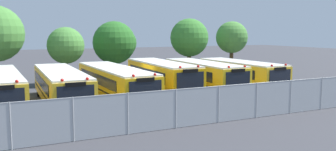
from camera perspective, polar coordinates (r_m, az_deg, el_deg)
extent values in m
plane|color=#38383D|center=(27.39, -4.62, -3.60)|extent=(160.00, 160.00, 0.00)
cube|color=black|center=(20.24, -24.35, -6.47)|extent=(2.56, 0.21, 0.36)
cube|color=black|center=(20.07, -24.52, -3.25)|extent=(2.06, 0.10, 0.94)
cube|color=black|center=(25.86, -22.29, -1.05)|extent=(0.22, 8.54, 0.70)
sphere|color=red|center=(20.15, -22.70, -0.86)|extent=(0.18, 0.18, 0.18)
cube|color=black|center=(19.97, -24.59, -1.77)|extent=(1.13, 0.10, 0.24)
cylinder|color=black|center=(21.75, -21.59, -5.51)|extent=(0.30, 1.01, 1.00)
cylinder|color=black|center=(29.34, -23.05, -2.44)|extent=(0.30, 1.01, 1.00)
cube|color=yellow|center=(25.93, -16.54, -1.55)|extent=(2.70, 11.40, 1.90)
cube|color=white|center=(25.80, -16.62, 0.67)|extent=(2.64, 11.17, 0.12)
cube|color=black|center=(20.48, -14.17, -5.90)|extent=(2.51, 0.21, 0.36)
cube|color=black|center=(20.32, -14.29, -2.81)|extent=(2.02, 0.10, 0.91)
cube|color=black|center=(26.38, -13.97, -0.66)|extent=(0.23, 8.85, 0.68)
cube|color=black|center=(26.04, -19.38, -0.95)|extent=(0.23, 8.85, 0.68)
cube|color=black|center=(25.99, -16.51, -2.38)|extent=(2.72, 11.51, 0.10)
sphere|color=red|center=(20.50, -12.58, -0.50)|extent=(0.18, 0.18, 0.18)
sphere|color=red|center=(20.26, -16.32, -0.70)|extent=(0.18, 0.18, 0.18)
cube|color=black|center=(20.23, -14.33, -1.39)|extent=(1.11, 0.10, 0.24)
cylinder|color=black|center=(22.11, -12.08, -4.97)|extent=(0.30, 1.01, 1.00)
cylinder|color=black|center=(21.76, -17.71, -5.35)|extent=(0.30, 1.01, 1.00)
cylinder|color=black|center=(29.99, -15.48, -1.93)|extent=(0.30, 1.01, 1.00)
cylinder|color=black|center=(29.74, -19.63, -2.16)|extent=(0.30, 1.01, 1.00)
cube|color=yellow|center=(26.75, -8.38, -1.05)|extent=(2.72, 11.43, 1.93)
cube|color=white|center=(26.63, -8.42, 1.14)|extent=(2.66, 11.20, 0.12)
cube|color=black|center=(21.57, -3.48, -5.04)|extent=(2.58, 0.20, 0.36)
cube|color=black|center=(21.41, -3.55, -2.05)|extent=(2.07, 0.10, 0.93)
cube|color=black|center=(27.41, -6.05, -0.17)|extent=(0.19, 8.88, 0.70)
cube|color=black|center=(26.62, -11.22, -0.47)|extent=(0.19, 8.88, 0.70)
cube|color=black|center=(26.81, -8.37, -1.87)|extent=(2.75, 11.54, 0.10)
sphere|color=red|center=(21.74, -2.06, 0.17)|extent=(0.18, 0.18, 0.18)
sphere|color=red|center=(21.20, -5.47, -0.04)|extent=(0.18, 0.18, 0.18)
cube|color=black|center=(21.33, -3.55, -0.68)|extent=(1.14, 0.10, 0.24)
cylinder|color=black|center=(23.34, -2.37, -4.19)|extent=(0.30, 1.00, 1.00)
cylinder|color=black|center=(22.53, -7.59, -4.66)|extent=(0.30, 1.00, 1.00)
cylinder|color=black|center=(30.87, -8.67, -1.51)|extent=(0.30, 1.00, 1.00)
cylinder|color=black|center=(30.26, -12.71, -1.77)|extent=(0.30, 1.00, 1.00)
cube|color=#EAA80C|center=(28.03, -0.96, -0.34)|extent=(2.67, 9.46, 2.19)
cube|color=white|center=(27.90, -0.97, 2.01)|extent=(2.61, 9.27, 0.12)
cube|color=black|center=(23.92, 3.58, -3.85)|extent=(2.47, 0.23, 0.36)
cube|color=black|center=(23.75, 3.54, -0.72)|extent=(1.98, 0.11, 1.05)
cube|color=black|center=(28.76, 1.05, 0.55)|extent=(0.24, 7.33, 0.79)
cube|color=black|center=(27.80, -3.53, 0.32)|extent=(0.24, 7.33, 0.79)
cube|color=black|center=(28.09, -0.96, -1.23)|extent=(2.69, 9.55, 0.10)
sphere|color=red|center=(24.12, 4.77, 1.44)|extent=(0.18, 0.18, 0.18)
sphere|color=red|center=(23.50, 1.93, 1.32)|extent=(0.18, 0.18, 0.18)
cube|color=black|center=(23.67, 3.57, 0.72)|extent=(1.09, 0.11, 0.24)
cylinder|color=black|center=(25.70, 4.16, -3.16)|extent=(0.31, 1.01, 1.00)
cylinder|color=black|center=(24.77, -0.21, -3.53)|extent=(0.31, 1.01, 1.00)
cylinder|color=black|center=(31.21, -1.26, -1.34)|extent=(0.31, 1.01, 1.00)
cylinder|color=black|center=(30.45, -4.97, -1.57)|extent=(0.31, 1.01, 1.00)
cube|color=yellow|center=(29.58, 5.51, -0.10)|extent=(2.63, 9.66, 2.07)
cube|color=white|center=(29.46, 5.53, 2.01)|extent=(2.58, 9.47, 0.12)
cube|color=black|center=(25.65, 10.96, -3.22)|extent=(2.49, 0.21, 0.36)
cube|color=black|center=(25.51, 10.96, -0.49)|extent=(2.00, 0.10, 0.99)
cube|color=black|center=(30.43, 7.25, 0.70)|extent=(0.19, 7.50, 0.74)
cube|color=black|center=(29.20, 3.12, 0.48)|extent=(0.19, 7.50, 0.74)
cube|color=black|center=(29.63, 5.50, -0.90)|extent=(2.66, 9.76, 0.10)
sphere|color=red|center=(25.94, 11.99, 1.43)|extent=(0.18, 0.18, 0.18)
sphere|color=red|center=(25.17, 9.54, 1.32)|extent=(0.18, 0.18, 0.18)
cube|color=black|center=(25.43, 11.01, 0.76)|extent=(1.10, 0.10, 0.24)
cylinder|color=black|center=(27.45, 11.01, -2.62)|extent=(0.30, 1.01, 1.00)
cylinder|color=black|center=(26.27, 7.18, -2.98)|extent=(0.30, 1.01, 1.00)
cylinder|color=black|center=(32.81, 4.48, -0.95)|extent=(0.30, 1.01, 1.00)
cylinder|color=black|center=(31.83, 1.09, -1.18)|extent=(0.30, 1.01, 1.00)
cube|color=yellow|center=(31.91, 11.28, 0.23)|extent=(2.72, 9.47, 1.98)
cube|color=white|center=(31.80, 11.32, 2.11)|extent=(2.67, 9.28, 0.12)
cube|color=black|center=(28.46, 17.21, -2.41)|extent=(2.58, 0.21, 0.36)
cube|color=black|center=(28.34, 17.22, -0.06)|extent=(2.07, 0.10, 0.95)
cube|color=black|center=(32.91, 12.72, 0.95)|extent=(0.20, 7.35, 0.71)
cube|color=black|center=(31.34, 9.11, 0.74)|extent=(0.20, 7.35, 0.71)
cube|color=black|center=(31.96, 11.26, -0.47)|extent=(2.75, 9.57, 0.10)
sphere|color=red|center=(28.86, 18.03, 1.61)|extent=(0.18, 0.18, 0.18)
sphere|color=red|center=(27.90, 16.01, 1.51)|extent=(0.18, 0.18, 0.18)
cube|color=black|center=(28.27, 17.27, 1.01)|extent=(1.14, 0.10, 0.24)
cylinder|color=black|center=(30.28, 16.79, -1.90)|extent=(0.30, 1.01, 1.00)
cylinder|color=black|center=(28.79, 13.56, -2.24)|extent=(0.30, 1.01, 1.00)
cylinder|color=black|center=(34.98, 9.74, -0.53)|extent=(0.30, 1.01, 1.00)
cylinder|color=black|center=(33.69, 6.68, -0.77)|extent=(0.30, 1.01, 1.00)
sphere|color=#478438|center=(35.61, -24.70, 6.68)|extent=(3.13, 3.13, 3.13)
cylinder|color=#4C3823|center=(35.51, -15.66, 0.56)|extent=(0.33, 0.33, 2.40)
sphere|color=#478438|center=(35.33, -15.80, 4.58)|extent=(3.45, 3.45, 3.45)
sphere|color=#478438|center=(35.69, -15.75, 5.22)|extent=(2.07, 2.07, 2.07)
cylinder|color=#4C3823|center=(37.89, -8.38, 0.98)|extent=(0.42, 0.42, 2.20)
sphere|color=#286623|center=(37.70, -8.45, 5.14)|extent=(4.39, 4.39, 4.39)
sphere|color=#286623|center=(37.81, -7.32, 5.12)|extent=(3.10, 3.10, 3.10)
cylinder|color=#4C3823|center=(39.01, 3.34, 1.66)|extent=(0.45, 0.45, 2.81)
sphere|color=#387A2D|center=(38.85, 3.37, 5.97)|extent=(4.06, 4.06, 4.06)
sphere|color=#387A2D|center=(38.94, 4.31, 5.88)|extent=(2.59, 2.59, 2.59)
cylinder|color=#4C3823|center=(41.45, 9.93, 2.03)|extent=(0.43, 0.43, 3.01)
sphere|color=#478438|center=(41.31, 10.01, 5.95)|extent=(3.55, 3.55, 3.55)
sphere|color=#478438|center=(41.98, 10.48, 5.97)|extent=(2.76, 2.76, 2.76)
cylinder|color=#9EA0A3|center=(16.84, -23.54, -7.30)|extent=(0.07, 0.07, 2.08)
cylinder|color=#9EA0A3|center=(17.12, -14.69, -6.71)|extent=(0.07, 0.07, 2.08)
cylinder|color=#9EA0A3|center=(17.78, -6.33, -6.01)|extent=(0.07, 0.07, 2.08)
cylinder|color=#9EA0A3|center=(18.79, 1.25, -5.26)|extent=(0.07, 0.07, 2.08)
cylinder|color=#9EA0A3|center=(20.10, 7.95, -4.52)|extent=(0.07, 0.07, 2.08)
cylinder|color=#9EA0A3|center=(21.64, 13.74, -3.82)|extent=(0.07, 0.07, 2.08)
cylinder|color=#9EA0A3|center=(23.38, 18.72, -3.20)|extent=(0.07, 0.07, 2.08)
cylinder|color=#9EA0A3|center=(25.27, 22.97, -2.64)|extent=(0.07, 0.07, 2.08)
cube|color=#ADB2B7|center=(19.41, 4.72, -4.88)|extent=(23.59, 0.02, 2.04)
cylinder|color=#9EA0A3|center=(19.23, 4.75, -1.94)|extent=(23.59, 0.04, 0.04)
cone|color=#EA5914|center=(20.39, 4.42, -6.31)|extent=(0.52, 0.52, 0.68)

